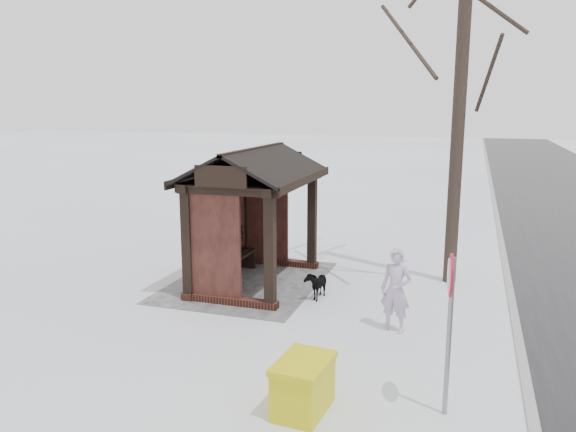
% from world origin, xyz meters
% --- Properties ---
extents(ground, '(120.00, 120.00, 0.00)m').
position_xyz_m(ground, '(0.00, 0.00, 0.00)').
color(ground, white).
rests_on(ground, ground).
extents(kerb, '(120.00, 0.15, 0.06)m').
position_xyz_m(kerb, '(0.00, 5.50, 0.01)').
color(kerb, gray).
rests_on(kerb, ground).
extents(trampled_patch, '(4.20, 3.20, 0.02)m').
position_xyz_m(trampled_patch, '(0.00, -0.20, 0.01)').
color(trampled_patch, gray).
rests_on(trampled_patch, ground).
extents(bus_shelter, '(3.60, 2.40, 3.09)m').
position_xyz_m(bus_shelter, '(0.00, -0.16, 2.17)').
color(bus_shelter, '#3C1F15').
rests_on(bus_shelter, ground).
extents(tree_near, '(3.42, 3.42, 9.03)m').
position_xyz_m(tree_near, '(-1.50, 4.20, 6.16)').
color(tree_near, black).
rests_on(tree_near, ground).
extents(pedestrian, '(0.49, 0.63, 1.53)m').
position_xyz_m(pedestrian, '(1.80, 3.39, 0.77)').
color(pedestrian, '#B5A5C1').
rests_on(pedestrian, ground).
extents(dog, '(0.74, 0.38, 0.61)m').
position_xyz_m(dog, '(0.54, 1.58, 0.31)').
color(dog, black).
rests_on(dog, ground).
extents(grit_bin, '(1.00, 0.73, 0.72)m').
position_xyz_m(grit_bin, '(4.90, 2.61, 0.37)').
color(grit_bin, '#C1B80B').
rests_on(grit_bin, ground).
extents(road_sign, '(0.56, 0.11, 2.19)m').
position_xyz_m(road_sign, '(4.38, 4.39, 1.59)').
color(road_sign, gray).
rests_on(road_sign, ground).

